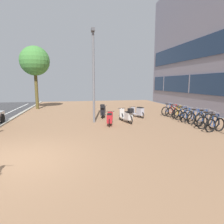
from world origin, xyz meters
TOP-DOWN VIEW (x-y plane):
  - ground at (1.43, 0.00)m, footprint 21.00×40.00m
  - bicycle_rack_00 at (8.82, 2.08)m, footprint 1.34×0.48m
  - bicycle_rack_01 at (8.91, 2.72)m, footprint 1.41×0.48m
  - bicycle_rack_02 at (9.10, 3.36)m, footprint 1.43×0.48m
  - bicycle_rack_03 at (9.04, 3.99)m, footprint 1.36×0.48m
  - bicycle_rack_04 at (8.87, 4.63)m, footprint 1.29×0.52m
  - bicycle_rack_05 at (8.96, 5.27)m, footprint 1.35×0.48m
  - bicycle_rack_06 at (9.00, 5.91)m, footprint 1.28×0.50m
  - bicycle_rack_07 at (8.97, 6.54)m, footprint 1.37×0.48m
  - bicycle_rack_08 at (8.88, 7.18)m, footprint 1.32×0.49m
  - scooter_near at (5.02, 5.09)m, footprint 0.69×1.78m
  - scooter_mid at (3.82, 4.55)m, footprint 0.66×1.64m
  - scooter_far at (3.80, 7.13)m, footprint 0.66×1.70m
  - scooter_extra at (6.33, 6.74)m, footprint 0.77×1.63m
  - lamp_post at (3.02, 5.56)m, footprint 0.20×0.52m
  - street_tree at (-1.66, 12.90)m, footprint 2.68×2.68m

SIDE VIEW (x-z plane):
  - ground at x=1.43m, z-range -0.09..0.04m
  - bicycle_rack_06 at x=9.00m, z-range -0.14..0.82m
  - bicycle_rack_04 at x=8.87m, z-range -0.14..0.82m
  - bicycle_rack_08 at x=8.88m, z-range -0.15..0.83m
  - bicycle_rack_07 at x=8.97m, z-range -0.15..0.83m
  - bicycle_rack_05 at x=8.96m, z-range -0.15..0.83m
  - bicycle_rack_03 at x=9.04m, z-range -0.15..0.83m
  - bicycle_rack_00 at x=8.82m, z-range -0.15..0.84m
  - bicycle_rack_01 at x=8.91m, z-range -0.15..0.86m
  - bicycle_rack_02 at x=9.10m, z-range -0.16..0.88m
  - scooter_mid at x=3.82m, z-range 0.01..0.77m
  - scooter_extra at x=6.33m, z-range 0.01..0.79m
  - scooter_near at x=5.02m, z-range -0.05..0.94m
  - scooter_far at x=3.80m, z-range -0.05..0.97m
  - lamp_post at x=3.02m, z-range 0.32..5.94m
  - street_tree at x=-1.66m, z-range 1.52..7.31m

